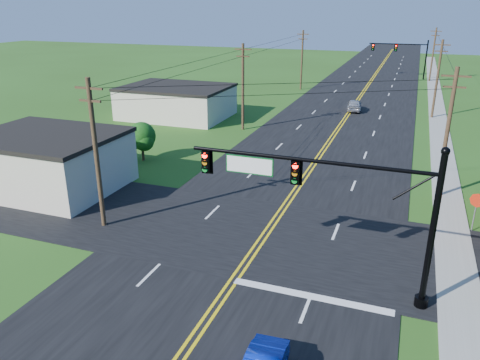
% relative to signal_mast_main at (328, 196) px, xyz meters
% --- Properties ---
extents(road_main, '(16.00, 220.00, 0.04)m').
position_rel_signal_mast_main_xyz_m(road_main, '(-4.34, 42.00, -4.73)').
color(road_main, black).
rests_on(road_main, ground).
extents(road_cross, '(70.00, 10.00, 0.04)m').
position_rel_signal_mast_main_xyz_m(road_cross, '(-4.34, 4.00, -4.73)').
color(road_cross, black).
rests_on(road_cross, ground).
extents(sidewalk, '(2.00, 160.00, 0.08)m').
position_rel_signal_mast_main_xyz_m(sidewalk, '(6.16, 32.00, -4.71)').
color(sidewalk, gray).
rests_on(sidewalk, ground).
extents(signal_mast_main, '(11.30, 0.60, 7.48)m').
position_rel_signal_mast_main_xyz_m(signal_mast_main, '(0.00, 0.00, 0.00)').
color(signal_mast_main, black).
rests_on(signal_mast_main, ground).
extents(signal_mast_far, '(10.98, 0.60, 7.48)m').
position_rel_signal_mast_main_xyz_m(signal_mast_far, '(0.10, 72.00, -0.20)').
color(signal_mast_far, black).
rests_on(signal_mast_far, ground).
extents(cream_bldg_near, '(10.20, 8.20, 4.10)m').
position_rel_signal_mast_main_xyz_m(cream_bldg_near, '(-21.34, 6.00, -2.69)').
color(cream_bldg_near, beige).
rests_on(cream_bldg_near, ground).
extents(cream_bldg_far, '(12.20, 9.20, 3.70)m').
position_rel_signal_mast_main_xyz_m(cream_bldg_far, '(-23.34, 30.00, -2.89)').
color(cream_bldg_far, beige).
rests_on(cream_bldg_far, ground).
extents(utility_pole_left_a, '(1.80, 0.28, 9.00)m').
position_rel_signal_mast_main_xyz_m(utility_pole_left_a, '(-13.84, 2.00, -0.03)').
color(utility_pole_left_a, '#372519').
rests_on(utility_pole_left_a, ground).
extents(utility_pole_left_b, '(1.80, 0.28, 9.00)m').
position_rel_signal_mast_main_xyz_m(utility_pole_left_b, '(-13.84, 27.00, -0.03)').
color(utility_pole_left_b, '#372519').
rests_on(utility_pole_left_b, ground).
extents(utility_pole_left_c, '(1.80, 0.28, 9.00)m').
position_rel_signal_mast_main_xyz_m(utility_pole_left_c, '(-13.84, 54.00, -0.03)').
color(utility_pole_left_c, '#372519').
rests_on(utility_pole_left_c, ground).
extents(utility_pole_right_a, '(1.80, 0.28, 9.00)m').
position_rel_signal_mast_main_xyz_m(utility_pole_right_a, '(5.46, 14.00, -0.03)').
color(utility_pole_right_a, '#372519').
rests_on(utility_pole_right_a, ground).
extents(utility_pole_right_b, '(1.80, 0.28, 9.00)m').
position_rel_signal_mast_main_xyz_m(utility_pole_right_b, '(5.46, 40.00, -0.03)').
color(utility_pole_right_b, '#372519').
rests_on(utility_pole_right_b, ground).
extents(utility_pole_right_c, '(1.80, 0.28, 9.00)m').
position_rel_signal_mast_main_xyz_m(utility_pole_right_c, '(5.46, 70.00, -0.03)').
color(utility_pole_right_c, '#372519').
rests_on(utility_pole_right_c, ground).
extents(tree_left, '(2.40, 2.40, 3.37)m').
position_rel_signal_mast_main_xyz_m(tree_left, '(-18.34, 14.00, -2.59)').
color(tree_left, '#372519').
rests_on(tree_left, ground).
extents(distant_car, '(2.16, 4.42, 1.45)m').
position_rel_signal_mast_main_xyz_m(distant_car, '(-3.76, 40.63, -4.02)').
color(distant_car, '#A8A7AB').
rests_on(distant_car, ground).
extents(stop_sign, '(0.81, 0.38, 2.42)m').
position_rel_signal_mast_main_xyz_m(stop_sign, '(7.28, 8.98, -3.00)').
color(stop_sign, slate).
rests_on(stop_sign, ground).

